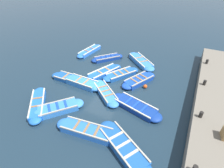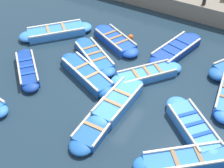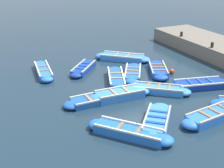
% 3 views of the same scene
% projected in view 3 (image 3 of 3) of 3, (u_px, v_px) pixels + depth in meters
% --- Properties ---
extents(ground_plane, '(120.00, 120.00, 0.00)m').
position_uv_depth(ground_plane, '(132.00, 87.00, 17.22)').
color(ground_plane, '#1C303F').
extents(boat_mid_row, '(2.09, 3.68, 0.46)m').
position_uv_depth(boat_mid_row, '(116.00, 79.00, 17.86)').
color(boat_mid_row, '#1E59AD').
rests_on(boat_mid_row, ground).
extents(boat_broadside, '(3.85, 1.81, 0.41)m').
position_uv_depth(boat_broadside, '(200.00, 85.00, 17.12)').
color(boat_broadside, navy).
rests_on(boat_broadside, ground).
extents(boat_tucked, '(2.23, 3.37, 0.42)m').
position_uv_depth(boat_tucked, '(158.00, 70.00, 19.26)').
color(boat_tucked, '#1947B7').
rests_on(boat_tucked, ground).
extents(boat_centre, '(2.67, 2.87, 0.38)m').
position_uv_depth(boat_centre, '(84.00, 68.00, 19.58)').
color(boat_centre, navy).
rests_on(boat_centre, ground).
extents(boat_outer_left, '(2.94, 3.28, 0.43)m').
position_uv_depth(boat_outer_left, '(129.00, 132.00, 12.57)').
color(boat_outer_left, blue).
rests_on(boat_outer_left, ground).
extents(boat_end_of_row, '(2.87, 3.13, 0.45)m').
position_uv_depth(boat_end_of_row, '(157.00, 121.00, 13.38)').
color(boat_end_of_row, '#3884E0').
rests_on(boat_end_of_row, ground).
extents(boat_bow_out, '(3.39, 1.05, 0.47)m').
position_uv_depth(boat_bow_out, '(120.00, 95.00, 15.84)').
color(boat_bow_out, '#3884E0').
rests_on(boat_bow_out, ground).
extents(boat_alongside, '(3.31, 1.02, 0.37)m').
position_uv_depth(boat_alongside, '(95.00, 100.00, 15.39)').
color(boat_alongside, '#1E59AD').
rests_on(boat_alongside, ground).
extents(boat_far_corner, '(3.82, 1.27, 0.45)m').
position_uv_depth(boat_far_corner, '(215.00, 115.00, 13.86)').
color(boat_far_corner, blue).
rests_on(boat_far_corner, ground).
extents(boat_outer_right, '(2.50, 3.34, 0.38)m').
position_uv_depth(boat_outer_right, '(133.00, 73.00, 18.81)').
color(boat_outer_right, '#1E59AD').
rests_on(boat_outer_right, ground).
extents(boat_near_quay, '(1.11, 3.67, 0.40)m').
position_uv_depth(boat_near_quay, '(43.00, 71.00, 19.13)').
color(boat_near_quay, blue).
rests_on(boat_near_quay, ground).
extents(boat_inner_gap, '(3.15, 2.74, 0.40)m').
position_uv_depth(boat_inner_gap, '(159.00, 90.00, 16.50)').
color(boat_inner_gap, '#3884E0').
rests_on(boat_inner_gap, ground).
extents(boat_drifting, '(3.51, 3.27, 0.44)m').
position_uv_depth(boat_drifting, '(122.00, 58.00, 21.49)').
color(boat_drifting, '#3884E0').
rests_on(boat_drifting, ground).
extents(bollard_north, '(0.20, 0.20, 0.35)m').
position_uv_depth(bollard_north, '(181.00, 34.00, 23.77)').
color(bollard_north, black).
rests_on(bollard_north, quay_wall).
extents(bollard_mid_north, '(0.20, 0.20, 0.35)m').
position_uv_depth(bollard_mid_north, '(212.00, 45.00, 20.97)').
color(bollard_mid_north, black).
rests_on(bollard_mid_north, quay_wall).
extents(buoy_orange_near, '(0.30, 0.30, 0.30)m').
position_uv_depth(buoy_orange_near, '(172.00, 71.00, 19.13)').
color(buoy_orange_near, '#E05119').
rests_on(buoy_orange_near, ground).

